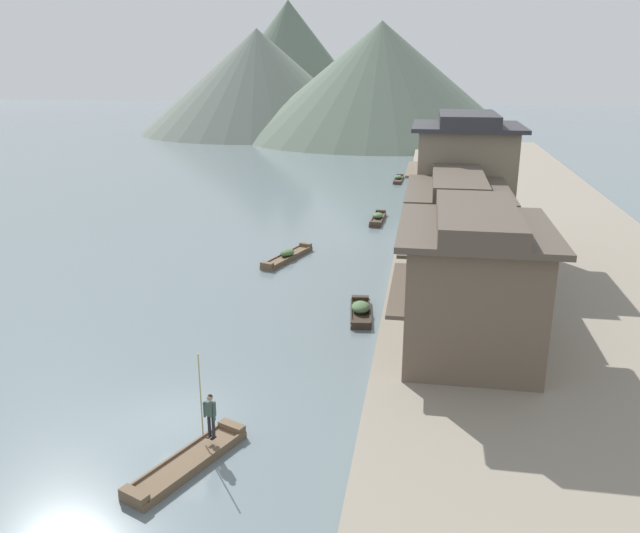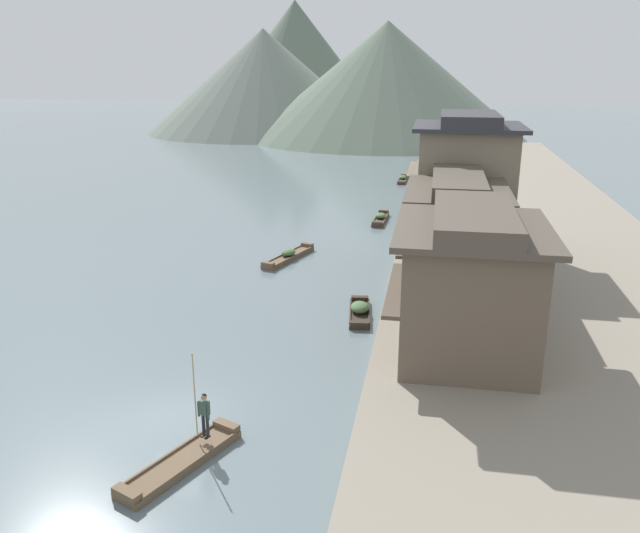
{
  "view_description": "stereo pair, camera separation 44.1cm",
  "coord_description": "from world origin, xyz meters",
  "px_view_note": "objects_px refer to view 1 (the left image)",
  "views": [
    {
      "loc": [
        8.59,
        -19.47,
        12.35
      ],
      "look_at": [
        2.88,
        14.38,
        1.46
      ],
      "focal_mm": 35.83,
      "sensor_mm": 36.0,
      "label": 1
    },
    {
      "loc": [
        9.02,
        -19.4,
        12.35
      ],
      "look_at": [
        2.88,
        14.38,
        1.46
      ],
      "focal_mm": 35.83,
      "sensor_mm": 36.0,
      "label": 2
    }
  ],
  "objects_px": {
    "boat_foreground_poled": "(188,463)",
    "boat_moored_far": "(378,218)",
    "boatman_person": "(210,411)",
    "house_waterfront_tall": "(463,185)",
    "house_waterfront_nearest": "(472,283)",
    "boat_moored_third": "(287,256)",
    "boat_moored_second": "(399,179)",
    "boat_moored_nearest": "(361,311)",
    "house_waterfront_second": "(455,234)"
  },
  "relations": [
    {
      "from": "boat_foreground_poled",
      "to": "boat_moored_far",
      "type": "distance_m",
      "value": 34.95
    },
    {
      "from": "boatman_person",
      "to": "boat_moored_far",
      "type": "distance_m",
      "value": 33.85
    },
    {
      "from": "house_waterfront_tall",
      "to": "house_waterfront_nearest",
      "type": "bearing_deg",
      "value": -90.96
    },
    {
      "from": "boat_moored_third",
      "to": "house_waterfront_tall",
      "type": "xyz_separation_m",
      "value": [
        11.15,
        1.32,
        4.86
      ]
    },
    {
      "from": "boat_foreground_poled",
      "to": "boat_moored_second",
      "type": "relative_size",
      "value": 0.93
    },
    {
      "from": "boatman_person",
      "to": "boat_moored_far",
      "type": "bearing_deg",
      "value": 85.16
    },
    {
      "from": "boat_foreground_poled",
      "to": "boatman_person",
      "type": "distance_m",
      "value": 1.76
    },
    {
      "from": "boat_foreground_poled",
      "to": "boat_moored_nearest",
      "type": "height_order",
      "value": "boat_moored_nearest"
    },
    {
      "from": "boat_moored_nearest",
      "to": "boat_moored_far",
      "type": "bearing_deg",
      "value": 92.2
    },
    {
      "from": "boat_moored_nearest",
      "to": "boat_moored_second",
      "type": "xyz_separation_m",
      "value": [
        -0.08,
        40.6,
        -0.07
      ]
    },
    {
      "from": "boatman_person",
      "to": "house_waterfront_second",
      "type": "xyz_separation_m",
      "value": [
        8.3,
        15.7,
        2.34
      ]
    },
    {
      "from": "boat_moored_third",
      "to": "house_waterfront_tall",
      "type": "bearing_deg",
      "value": 6.75
    },
    {
      "from": "house_waterfront_nearest",
      "to": "house_waterfront_tall",
      "type": "height_order",
      "value": "house_waterfront_tall"
    },
    {
      "from": "boatman_person",
      "to": "boat_moored_second",
      "type": "height_order",
      "value": "boatman_person"
    },
    {
      "from": "boat_foreground_poled",
      "to": "house_waterfront_tall",
      "type": "distance_m",
      "value": 26.45
    },
    {
      "from": "boat_foreground_poled",
      "to": "house_waterfront_tall",
      "type": "relative_size",
      "value": 0.54
    },
    {
      "from": "boat_moored_third",
      "to": "house_waterfront_tall",
      "type": "distance_m",
      "value": 12.23
    },
    {
      "from": "boat_moored_second",
      "to": "boat_moored_third",
      "type": "height_order",
      "value": "boat_moored_third"
    },
    {
      "from": "boat_moored_second",
      "to": "house_waterfront_nearest",
      "type": "xyz_separation_m",
      "value": [
        5.14,
        -45.72,
        3.6
      ]
    },
    {
      "from": "boat_moored_nearest",
      "to": "house_waterfront_tall",
      "type": "height_order",
      "value": "house_waterfront_tall"
    },
    {
      "from": "boat_moored_second",
      "to": "house_waterfront_tall",
      "type": "xyz_separation_m",
      "value": [
        5.39,
        -30.24,
        4.9
      ]
    },
    {
      "from": "boatman_person",
      "to": "house_waterfront_second",
      "type": "distance_m",
      "value": 17.92
    },
    {
      "from": "boat_foreground_poled",
      "to": "house_waterfront_tall",
      "type": "height_order",
      "value": "house_waterfront_tall"
    },
    {
      "from": "boat_moored_far",
      "to": "house_waterfront_nearest",
      "type": "relative_size",
      "value": 0.62
    },
    {
      "from": "boat_moored_nearest",
      "to": "house_waterfront_nearest",
      "type": "xyz_separation_m",
      "value": [
        5.05,
        -5.13,
        3.53
      ]
    },
    {
      "from": "boat_foreground_poled",
      "to": "boat_moored_third",
      "type": "distance_m",
      "value": 22.96
    },
    {
      "from": "boat_moored_third",
      "to": "boat_moored_far",
      "type": "relative_size",
      "value": 1.16
    },
    {
      "from": "boat_moored_nearest",
      "to": "house_waterfront_tall",
      "type": "bearing_deg",
      "value": 62.86
    },
    {
      "from": "boat_moored_third",
      "to": "boat_foreground_poled",
      "type": "bearing_deg",
      "value": -85.66
    },
    {
      "from": "boat_moored_second",
      "to": "boat_moored_far",
      "type": "height_order",
      "value": "boat_moored_far"
    },
    {
      "from": "boat_foreground_poled",
      "to": "boat_moored_far",
      "type": "xyz_separation_m",
      "value": [
        3.3,
        34.8,
        0.09
      ]
    },
    {
      "from": "boat_moored_far",
      "to": "house_waterfront_tall",
      "type": "bearing_deg",
      "value": -59.97
    },
    {
      "from": "house_waterfront_second",
      "to": "boat_moored_third",
      "type": "bearing_deg",
      "value": 149.76
    },
    {
      "from": "boat_moored_third",
      "to": "boat_moored_nearest",
      "type": "bearing_deg",
      "value": -57.14
    },
    {
      "from": "boatman_person",
      "to": "house_waterfront_nearest",
      "type": "height_order",
      "value": "house_waterfront_nearest"
    },
    {
      "from": "boatman_person",
      "to": "house_waterfront_tall",
      "type": "height_order",
      "value": "house_waterfront_tall"
    },
    {
      "from": "boat_moored_nearest",
      "to": "boat_foreground_poled",
      "type": "bearing_deg",
      "value": -106.48
    },
    {
      "from": "boat_foreground_poled",
      "to": "boat_moored_far",
      "type": "height_order",
      "value": "boat_moored_far"
    },
    {
      "from": "boatman_person",
      "to": "boat_moored_third",
      "type": "bearing_deg",
      "value": 95.7
    },
    {
      "from": "boat_moored_nearest",
      "to": "boat_moored_third",
      "type": "xyz_separation_m",
      "value": [
        -5.84,
        9.04,
        -0.03
      ]
    },
    {
      "from": "boat_moored_far",
      "to": "house_waterfront_tall",
      "type": "xyz_separation_m",
      "value": [
        6.11,
        -10.58,
        4.86
      ]
    },
    {
      "from": "boat_moored_far",
      "to": "house_waterfront_second",
      "type": "height_order",
      "value": "house_waterfront_second"
    },
    {
      "from": "house_waterfront_tall",
      "to": "boat_moored_second",
      "type": "bearing_deg",
      "value": 100.12
    },
    {
      "from": "boat_moored_second",
      "to": "boat_moored_far",
      "type": "xyz_separation_m",
      "value": [
        -0.72,
        -19.66,
        0.04
      ]
    },
    {
      "from": "house_waterfront_second",
      "to": "house_waterfront_tall",
      "type": "distance_m",
      "value": 7.57
    },
    {
      "from": "house_waterfront_second",
      "to": "boatman_person",
      "type": "bearing_deg",
      "value": -117.85
    },
    {
      "from": "boat_foreground_poled",
      "to": "boat_moored_third",
      "type": "relative_size",
      "value": 0.87
    },
    {
      "from": "boat_moored_second",
      "to": "house_waterfront_tall",
      "type": "distance_m",
      "value": 31.11
    },
    {
      "from": "boatman_person",
      "to": "house_waterfront_tall",
      "type": "distance_m",
      "value": 25.07
    },
    {
      "from": "boat_moored_second",
      "to": "boat_moored_far",
      "type": "bearing_deg",
      "value": -92.1
    }
  ]
}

